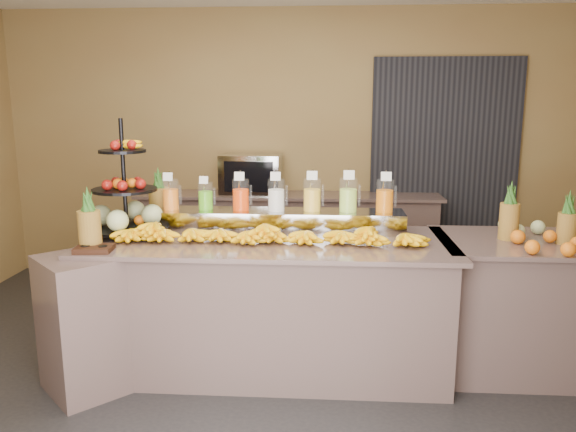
# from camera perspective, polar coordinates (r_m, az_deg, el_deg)

# --- Properties ---
(ground) EXTENTS (6.00, 6.00, 0.00)m
(ground) POSITION_cam_1_polar(r_m,az_deg,el_deg) (3.91, -2.28, -16.85)
(ground) COLOR black
(ground) RESTS_ON ground
(room_envelope) EXTENTS (6.04, 5.02, 2.82)m
(room_envelope) POSITION_cam_1_polar(r_m,az_deg,el_deg) (4.21, 1.26, 11.77)
(room_envelope) COLOR brown
(room_envelope) RESTS_ON ground
(buffet_counter) EXTENTS (2.75, 1.25, 0.93)m
(buffet_counter) POSITION_cam_1_polar(r_m,az_deg,el_deg) (3.97, -3.61, -9.05)
(buffet_counter) COLOR gray
(buffet_counter) RESTS_ON ground
(right_counter) EXTENTS (1.08, 0.88, 0.93)m
(right_counter) POSITION_cam_1_polar(r_m,az_deg,el_deg) (4.27, 21.85, -8.32)
(right_counter) COLOR gray
(right_counter) RESTS_ON ground
(back_ledge) EXTENTS (3.10, 0.55, 0.93)m
(back_ledge) POSITION_cam_1_polar(r_m,az_deg,el_deg) (5.85, 0.02, -2.22)
(back_ledge) COLOR gray
(back_ledge) RESTS_ON ground
(pitcher_tray) EXTENTS (1.85, 0.30, 0.15)m
(pitcher_tray) POSITION_cam_1_polar(r_m,az_deg,el_deg) (4.11, -1.19, -0.47)
(pitcher_tray) COLOR gray
(pitcher_tray) RESTS_ON buffet_counter
(juice_pitcher_orange_a) EXTENTS (0.12, 0.12, 0.29)m
(juice_pitcher_orange_a) POSITION_cam_1_polar(r_m,az_deg,el_deg) (4.21, -11.83, 1.99)
(juice_pitcher_orange_a) COLOR silver
(juice_pitcher_orange_a) RESTS_ON pitcher_tray
(juice_pitcher_green) EXTENTS (0.11, 0.11, 0.26)m
(juice_pitcher_green) POSITION_cam_1_polar(r_m,az_deg,el_deg) (4.15, -8.37, 1.85)
(juice_pitcher_green) COLOR silver
(juice_pitcher_green) RESTS_ON pitcher_tray
(juice_pitcher_orange_b) EXTENTS (0.12, 0.13, 0.30)m
(juice_pitcher_orange_b) POSITION_cam_1_polar(r_m,az_deg,el_deg) (4.10, -4.82, 1.98)
(juice_pitcher_orange_b) COLOR silver
(juice_pitcher_orange_b) RESTS_ON pitcher_tray
(juice_pitcher_milk) EXTENTS (0.12, 0.13, 0.30)m
(juice_pitcher_milk) POSITION_cam_1_polar(r_m,az_deg,el_deg) (4.07, -1.20, 1.96)
(juice_pitcher_milk) COLOR silver
(juice_pitcher_milk) RESTS_ON pitcher_tray
(juice_pitcher_lemon) EXTENTS (0.13, 0.13, 0.31)m
(juice_pitcher_lemon) POSITION_cam_1_polar(r_m,az_deg,el_deg) (4.06, 2.46, 1.97)
(juice_pitcher_lemon) COLOR silver
(juice_pitcher_lemon) RESTS_ON pitcher_tray
(juice_pitcher_lime) EXTENTS (0.13, 0.14, 0.32)m
(juice_pitcher_lime) POSITION_cam_1_polar(r_m,az_deg,el_deg) (4.06, 6.14, 1.95)
(juice_pitcher_lime) COLOR silver
(juice_pitcher_lime) RESTS_ON pitcher_tray
(juice_pitcher_orange_c) EXTENTS (0.13, 0.13, 0.31)m
(juice_pitcher_orange_c) POSITION_cam_1_polar(r_m,az_deg,el_deg) (4.08, 9.79, 1.84)
(juice_pitcher_orange_c) COLOR silver
(juice_pitcher_orange_c) RESTS_ON pitcher_tray
(banana_heap) EXTENTS (2.08, 0.19, 0.17)m
(banana_heap) POSITION_cam_1_polar(r_m,az_deg,el_deg) (3.79, -2.50, -1.67)
(banana_heap) COLOR #E7B50B
(banana_heap) RESTS_ON buffet_counter
(fruit_stand) EXTENTS (0.73, 0.73, 0.82)m
(fruit_stand) POSITION_cam_1_polar(r_m,az_deg,el_deg) (4.14, -15.71, 1.11)
(fruit_stand) COLOR black
(fruit_stand) RESTS_ON buffet_counter
(condiment_caddy) EXTENTS (0.24, 0.19, 0.03)m
(condiment_caddy) POSITION_cam_1_polar(r_m,az_deg,el_deg) (3.75, -19.09, -3.17)
(condiment_caddy) COLOR black
(condiment_caddy) RESTS_ON buffet_counter
(pineapple_left_a) EXTENTS (0.15, 0.15, 0.41)m
(pineapple_left_a) POSITION_cam_1_polar(r_m,az_deg,el_deg) (3.81, -19.52, -0.90)
(pineapple_left_a) COLOR brown
(pineapple_left_a) RESTS_ON buffet_counter
(pineapple_left_b) EXTENTS (0.16, 0.16, 0.45)m
(pineapple_left_b) POSITION_cam_1_polar(r_m,az_deg,el_deg) (4.39, -12.93, 1.32)
(pineapple_left_b) COLOR brown
(pineapple_left_b) RESTS_ON buffet_counter
(right_fruit_pile) EXTENTS (0.47, 0.45, 0.25)m
(right_fruit_pile) POSITION_cam_1_polar(r_m,az_deg,el_deg) (4.04, 24.18, -1.63)
(right_fruit_pile) COLOR brown
(right_fruit_pile) RESTS_ON right_counter
(oven_warmer) EXTENTS (0.62, 0.44, 0.40)m
(oven_warmer) POSITION_cam_1_polar(r_m,az_deg,el_deg) (5.77, -3.74, 4.28)
(oven_warmer) COLOR gray
(oven_warmer) RESTS_ON back_ledge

